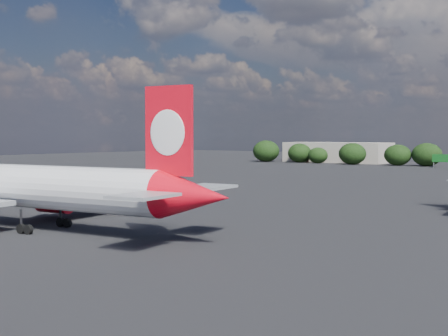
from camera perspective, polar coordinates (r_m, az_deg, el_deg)
The scene contains 4 objects.
ground at distance 108.49m, azimuth 8.82°, elevation -2.86°, with size 500.00×500.00×0.00m, color black.
qantas_airliner at distance 75.87m, azimuth -16.55°, elevation -1.79°, with size 49.33×47.01×16.09m.
terminal_building at distance 255.09m, azimuth 10.32°, elevation 1.42°, with size 42.00×16.00×8.00m.
highway_sign at distance 222.05m, azimuth 19.24°, elevation 0.83°, with size 6.00×0.30×4.50m.
Camera 1 is at (51.91, -34.61, 11.16)m, focal length 50.00 mm.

